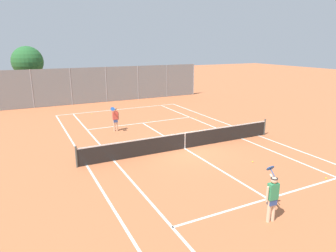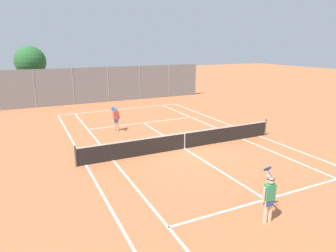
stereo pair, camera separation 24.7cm
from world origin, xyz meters
The scene contains 12 objects.
ground_plane centered at (0.00, 0.00, 0.00)m, with size 120.00×120.00×0.00m, color #BC663D.
court_line_markings centered at (0.00, 0.00, 0.00)m, with size 11.10×23.90×0.01m.
tennis_net centered at (0.00, 0.00, 0.51)m, with size 12.00×0.10×1.07m.
player_near_side centered at (-1.04, -7.54, 0.93)m, with size 0.72×0.72×1.77m.
player_far_left centered at (-2.43, 5.20, 0.93)m, with size 0.70×0.72×1.77m.
loose_tennis_ball_0 centered at (0.60, 6.69, 0.03)m, with size 0.07×0.07×0.07m, color #D1DB33.
loose_tennis_ball_1 centered at (4.40, 5.82, 0.03)m, with size 0.07×0.07×0.07m, color #D1DB33.
loose_tennis_ball_2 centered at (3.57, -6.23, 0.03)m, with size 0.07×0.07×0.07m, color #D1DB33.
loose_tennis_ball_3 centered at (2.02, -3.30, 0.03)m, with size 0.07×0.07×0.07m, color #D1DB33.
loose_tennis_ball_4 centered at (-2.73, 11.06, 0.03)m, with size 0.07×0.07×0.07m, color #D1DB33.
back_fence centered at (0.00, 16.11, 1.78)m, with size 20.80×0.08×3.55m.
tree_behind_left centered at (-6.94, 19.64, 3.96)m, with size 3.04×3.04×5.57m.
Camera 1 is at (-8.04, -13.89, 5.70)m, focal length 32.00 mm.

